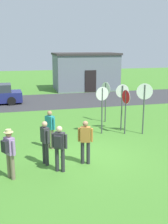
{
  "coord_description": "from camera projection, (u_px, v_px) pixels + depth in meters",
  "views": [
    {
      "loc": [
        -2.64,
        -9.96,
        4.39
      ],
      "look_at": [
        0.41,
        2.26,
        1.3
      ],
      "focal_mm": 43.6,
      "sensor_mm": 36.0,
      "label": 1
    }
  ],
  "objects": [
    {
      "name": "ground_plane",
      "position": [
        88.0,
        156.0,
        11.05
      ],
      "size": [
        80.0,
        80.0,
        0.0
      ],
      "primitive_type": "plane",
      "color": "#47842D"
    },
    {
      "name": "street_asphalt",
      "position": [
        51.0,
        101.0,
        22.09
      ],
      "size": [
        60.0,
        6.4,
        0.01
      ],
      "primitive_type": "cube",
      "color": "#38383A",
      "rests_on": "ground"
    },
    {
      "name": "building_background",
      "position": [
        85.0,
        71.0,
        27.62
      ],
      "size": [
        6.41,
        4.1,
        3.66
      ],
      "color": "slate",
      "rests_on": "ground"
    },
    {
      "name": "stop_sign_far_back",
      "position": [
        106.0,
        95.0,
        15.68
      ],
      "size": [
        0.28,
        0.73,
        2.36
      ],
      "color": "#474C4C",
      "rests_on": "ground"
    },
    {
      "name": "stop_sign_center_cluster",
      "position": [
        144.0,
        100.0,
        13.45
      ],
      "size": [
        0.77,
        0.25,
        2.59
      ],
      "color": "#474C4C",
      "rests_on": "ground"
    },
    {
      "name": "stop_sign_low_front",
      "position": [
        122.0,
        100.0,
        14.0
      ],
      "size": [
        0.69,
        0.16,
        2.47
      ],
      "color": "#474C4C",
      "rests_on": "ground"
    },
    {
      "name": "stop_sign_nearest",
      "position": [
        102.0,
        102.0,
        13.54
      ],
      "size": [
        0.68,
        0.14,
        2.41
      ],
      "color": "#474C4C",
      "rests_on": "ground"
    },
    {
      "name": "stop_sign_tallest",
      "position": [
        126.0,
        104.0,
        13.53
      ],
      "size": [
        0.15,
        0.71,
        2.27
      ],
      "color": "#474C4C",
      "rests_on": "ground"
    },
    {
      "name": "person_holding_notes",
      "position": [
        45.0,
        140.0,
        10.12
      ],
      "size": [
        0.33,
        0.54,
        1.69
      ],
      "color": "#2D2D33",
      "rests_on": "ground"
    },
    {
      "name": "person_near_signs",
      "position": [
        50.0,
        127.0,
        11.73
      ],
      "size": [
        0.4,
        0.46,
        1.69
      ],
      "color": "#7A6B56",
      "rests_on": "ground"
    },
    {
      "name": "person_in_teal",
      "position": [
        9.0,
        151.0,
        8.99
      ],
      "size": [
        0.46,
        0.49,
        1.74
      ],
      "color": "#7A6B56",
      "rests_on": "ground"
    },
    {
      "name": "person_in_dark_shirt",
      "position": [
        85.0,
        140.0,
        10.17
      ],
      "size": [
        0.54,
        0.33,
        1.69
      ],
      "color": "#2D2D33",
      "rests_on": "ground"
    },
    {
      "name": "person_with_sunhat",
      "position": [
        59.0,
        146.0,
        9.5
      ],
      "size": [
        0.51,
        0.45,
        1.69
      ],
      "color": "#2D2D33",
      "rests_on": "ground"
    }
  ]
}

